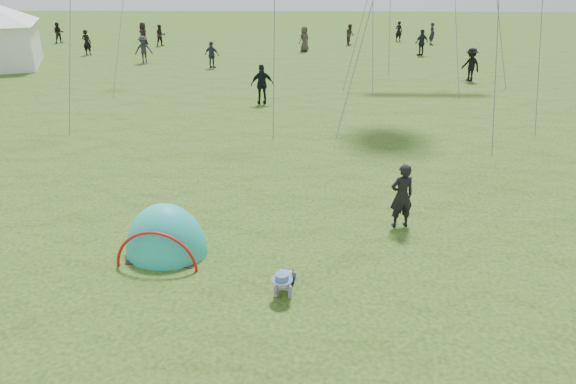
{
  "coord_description": "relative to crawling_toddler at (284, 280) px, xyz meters",
  "views": [
    {
      "loc": [
        -0.43,
        -7.63,
        5.67
      ],
      "look_at": [
        -0.75,
        3.04,
        1.0
      ],
      "focal_mm": 32.0,
      "sensor_mm": 36.0,
      "label": 1
    }
  ],
  "objects": [
    {
      "name": "crowd_person_3",
      "position": [
        9.36,
        20.29,
        0.6
      ],
      "size": [
        1.15,
        1.31,
        1.75
      ],
      "primitive_type": "imported",
      "rotation": [
        0.0,
        0.0,
        5.26
      ],
      "color": "black",
      "rests_on": "ground"
    },
    {
      "name": "crowd_person_2",
      "position": [
        8.53,
        29.02,
        0.62
      ],
      "size": [
        1.13,
        0.88,
        1.79
      ],
      "primitive_type": "imported",
      "rotation": [
        0.0,
        0.0,
        3.63
      ],
      "color": "#1D212C",
      "rests_on": "ground"
    },
    {
      "name": "popup_tent",
      "position": [
        -2.59,
        1.41,
        -0.28
      ],
      "size": [
        1.88,
        1.6,
        2.29
      ],
      "primitive_type": "ellipsoid",
      "rotation": [
        0.0,
        0.0,
        -0.09
      ],
      "color": "#13A2A2",
      "rests_on": "ground"
    },
    {
      "name": "crowd_person_9",
      "position": [
        -10.02,
        25.47,
        0.57
      ],
      "size": [
        1.23,
        0.91,
        1.7
      ],
      "primitive_type": "imported",
      "rotation": [
        0.0,
        0.0,
        0.28
      ],
      "color": "#282732",
      "rests_on": "ground"
    },
    {
      "name": "ground",
      "position": [
        0.75,
        -0.54,
        -0.28
      ],
      "size": [
        140.0,
        140.0,
        0.0
      ],
      "primitive_type": "plane",
      "color": "#163D0B"
    },
    {
      "name": "crowd_person_4",
      "position": [
        -12.36,
        33.47,
        0.62
      ],
      "size": [
        1.02,
        1.03,
        1.79
      ],
      "primitive_type": "imported",
      "rotation": [
        0.0,
        0.0,
        5.47
      ],
      "color": "black",
      "rests_on": "ground"
    },
    {
      "name": "crawling_toddler",
      "position": [
        0.0,
        0.0,
        0.0
      ],
      "size": [
        0.6,
        0.79,
        0.55
      ],
      "primitive_type": null,
      "rotation": [
        0.0,
        0.0,
        -0.14
      ],
      "color": "black",
      "rests_on": "ground"
    },
    {
      "name": "crowd_person_0",
      "position": [
        8.25,
        36.84,
        0.53
      ],
      "size": [
        0.71,
        0.64,
        1.62
      ],
      "primitive_type": "imported",
      "rotation": [
        0.0,
        0.0,
        2.59
      ],
      "color": "black",
      "rests_on": "ground"
    },
    {
      "name": "crowd_person_10",
      "position": [
        0.34,
        30.84,
        0.61
      ],
      "size": [
        1.02,
        1.01,
        1.78
      ],
      "primitive_type": "imported",
      "rotation": [
        0.0,
        0.0,
        3.91
      ],
      "color": "#38302A",
      "rests_on": "ground"
    },
    {
      "name": "crowd_person_8",
      "position": [
        -5.31,
        23.74,
        0.52
      ],
      "size": [
        1.01,
        0.68,
        1.59
      ],
      "primitive_type": "imported",
      "rotation": [
        0.0,
        0.0,
        2.8
      ],
      "color": "#2A3340",
      "rests_on": "ground"
    },
    {
      "name": "crowd_person_12",
      "position": [
        -14.99,
        28.67,
        0.59
      ],
      "size": [
        0.68,
        0.5,
        1.73
      ],
      "primitive_type": "imported",
      "rotation": [
        0.0,
        0.0,
        3.0
      ],
      "color": "black",
      "rests_on": "ground"
    },
    {
      "name": "crowd_person_13",
      "position": [
        -10.95,
        33.27,
        0.54
      ],
      "size": [
        1.01,
        0.96,
        1.64
      ],
      "primitive_type": "imported",
      "rotation": [
        0.0,
        0.0,
        0.59
      ],
      "color": "black",
      "rests_on": "ground"
    },
    {
      "name": "crowd_person_7",
      "position": [
        -19.75,
        34.84,
        0.54
      ],
      "size": [
        0.99,
        0.91,
        1.63
      ],
      "primitive_type": "imported",
      "rotation": [
        0.0,
        0.0,
        0.46
      ],
      "color": "black",
      "rests_on": "ground"
    },
    {
      "name": "crowd_person_6",
      "position": [
        10.58,
        34.9,
        0.57
      ],
      "size": [
        0.52,
        0.68,
        1.69
      ],
      "primitive_type": "imported",
      "rotation": [
        0.0,
        0.0,
        1.77
      ],
      "color": "black",
      "rests_on": "ground"
    },
    {
      "name": "standing_adult",
      "position": [
        2.65,
        2.84,
        0.51
      ],
      "size": [
        0.66,
        0.52,
        1.58
      ],
      "primitive_type": "imported",
      "rotation": [
        0.0,
        0.0,
        3.42
      ],
      "color": "black",
      "rests_on": "ground"
    },
    {
      "name": "crowd_person_1",
      "position": [
        3.98,
        34.49,
        0.53
      ],
      "size": [
        0.77,
        0.9,
        1.61
      ],
      "primitive_type": "imported",
      "rotation": [
        0.0,
        0.0,
        1.79
      ],
      "color": "#3D2E28",
      "rests_on": "ground"
    },
    {
      "name": "crowd_person_14",
      "position": [
        -1.53,
        14.79,
        0.6
      ],
      "size": [
        1.11,
        0.68,
        1.76
      ],
      "primitive_type": "imported",
      "rotation": [
        0.0,
        0.0,
        3.39
      ],
      "color": "black",
      "rests_on": "ground"
    }
  ]
}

